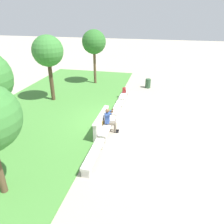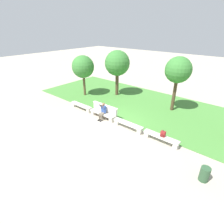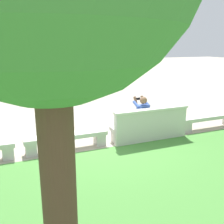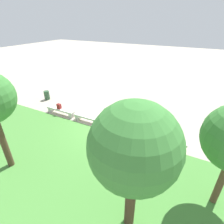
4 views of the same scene
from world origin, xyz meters
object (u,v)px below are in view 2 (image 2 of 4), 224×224
object	(u,v)px
backpack	(163,134)
person_photographer	(103,110)
tree_behind_wall	(117,64)
tree_right_background	(178,70)
trash_bin	(205,174)
bench_far	(161,138)
bench_mid	(128,125)
bench_main	(81,106)
tree_far_back	(83,67)
bench_near	(102,114)

from	to	relation	value
backpack	person_photographer	bearing A→B (deg)	-179.06
tree_behind_wall	tree_right_background	xyz separation A→B (m)	(5.97, 0.13, 0.17)
person_photographer	backpack	world-z (taller)	person_photographer
backpack	trash_bin	size ratio (longest dim) A/B	0.57
bench_far	backpack	xyz separation A→B (m)	(0.09, 0.00, 0.32)
bench_mid	backpack	bearing A→B (deg)	0.07
bench_mid	person_photographer	world-z (taller)	person_photographer
bench_mid	bench_far	xyz separation A→B (m)	(2.49, 0.00, 0.00)
bench_mid	tree_behind_wall	distance (m)	7.42
backpack	bench_main	bearing A→B (deg)	-179.98
bench_mid	person_photographer	xyz separation A→B (m)	(-2.35, -0.08, 0.43)
tree_far_back	trash_bin	world-z (taller)	tree_far_back
bench_far	trash_bin	xyz separation A→B (m)	(2.91, -1.51, 0.07)
bench_main	tree_far_back	world-z (taller)	tree_far_back
backpack	tree_far_back	world-z (taller)	tree_far_back
tree_right_background	bench_mid	bearing A→B (deg)	-103.02
bench_main	trash_bin	xyz separation A→B (m)	(10.37, -1.51, 0.07)
trash_bin	tree_right_background	bearing A→B (deg)	123.43
bench_near	bench_far	distance (m)	4.98
bench_main	bench_mid	size ratio (longest dim) A/B	1.00
tree_right_background	trash_bin	world-z (taller)	tree_right_background
tree_right_background	person_photographer	bearing A→B (deg)	-124.84
backpack	tree_right_background	size ratio (longest dim) A/B	0.10
bench_near	bench_far	bearing A→B (deg)	0.00
bench_far	tree_behind_wall	size ratio (longest dim) A/B	0.51
bench_near	bench_mid	xyz separation A→B (m)	(2.49, 0.00, 0.00)
tree_far_back	trash_bin	xyz separation A→B (m)	(12.77, -4.11, -2.55)
bench_far	backpack	distance (m)	0.33
tree_far_back	backpack	bearing A→B (deg)	-14.62
tree_right_background	bench_far	bearing A→B (deg)	-74.71
bench_far	trash_bin	distance (m)	3.28
tree_behind_wall	tree_far_back	distance (m)	3.39
bench_far	tree_far_back	world-z (taller)	tree_far_back
backpack	tree_behind_wall	world-z (taller)	tree_behind_wall
person_photographer	tree_right_background	bearing A→B (deg)	55.16
trash_bin	bench_main	bearing A→B (deg)	171.69
bench_mid	tree_far_back	xyz separation A→B (m)	(-7.38, 2.60, 2.62)
bench_near	trash_bin	world-z (taller)	trash_bin
person_photographer	trash_bin	bearing A→B (deg)	-10.52
trash_bin	person_photographer	bearing A→B (deg)	169.48
bench_main	tree_behind_wall	xyz separation A→B (m)	(0.15, 4.80, 2.95)
bench_near	bench_mid	size ratio (longest dim) A/B	1.00
backpack	tree_far_back	size ratio (longest dim) A/B	0.11
person_photographer	bench_near	bearing A→B (deg)	151.40
bench_mid	person_photographer	distance (m)	2.39
person_photographer	tree_behind_wall	world-z (taller)	tree_behind_wall
bench_near	person_photographer	distance (m)	0.46
bench_near	bench_main	bearing A→B (deg)	180.00
bench_main	bench_far	size ratio (longest dim) A/B	1.00
bench_mid	bench_far	distance (m)	2.49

